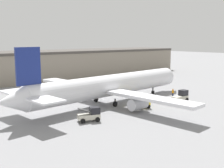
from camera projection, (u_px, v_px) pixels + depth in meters
The scene contains 7 objects.
ground_plane at pixel (112, 103), 52.59m from camera, with size 400.00×400.00×0.00m, color gray.
terminal_building at pixel (70, 63), 90.19m from camera, with size 81.83×16.72×8.34m.
airplane at pixel (108, 86), 51.42m from camera, with size 42.65×37.34×10.69m.
ground_crew_worker at pixel (173, 93), 57.62m from camera, with size 0.39×0.39×1.76m.
baggage_tug at pixel (143, 102), 48.65m from camera, with size 3.04×2.75×2.31m.
belt_loader_truck at pixel (90, 115), 40.63m from camera, with size 3.43×2.59×2.05m.
pushback_tug at pixel (181, 96), 53.40m from camera, with size 3.53×1.87×2.18m.
Camera 1 is at (-33.10, -39.29, 11.75)m, focal length 45.00 mm.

